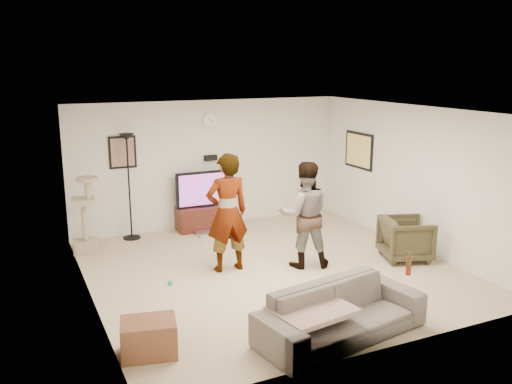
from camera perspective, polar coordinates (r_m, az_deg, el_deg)
name	(u,v)px	position (r m, az deg, el deg)	size (l,w,h in m)	color
floor	(271,270)	(8.75, 1.62, -8.15)	(5.50, 5.50, 0.02)	tan
ceiling	(273,110)	(8.18, 1.74, 8.52)	(5.50, 5.50, 0.02)	white
wall_back	(210,164)	(10.85, -4.85, 2.95)	(5.50, 0.04, 2.50)	white
wall_front	(385,246)	(6.14, 13.30, -5.49)	(5.50, 0.04, 2.50)	white
wall_left	(87,213)	(7.59, -17.24, -2.12)	(0.04, 5.50, 2.50)	white
wall_right	(413,178)	(9.89, 16.07, 1.46)	(0.04, 5.50, 2.50)	white
wall_clock	(209,121)	(10.71, -4.88, 7.40)	(0.26, 0.26, 0.04)	silver
wall_speaker	(211,158)	(10.77, -4.75, 3.58)	(0.25, 0.10, 0.10)	black
picture_back	(123,152)	(10.32, -13.75, 4.05)	(0.42, 0.03, 0.52)	#886858
picture_right	(359,150)	(11.07, 10.67, 4.28)	(0.03, 0.78, 0.62)	#FCE473
tv_stand	(206,217)	(10.79, -5.27, -2.66)	(1.13, 0.45, 0.47)	#3C1711
console_box	(208,233)	(10.46, -5.06, -4.31)	(0.40, 0.30, 0.07)	silver
tv	(205,189)	(10.65, -5.34, 0.34)	(1.16, 0.08, 0.69)	black
tv_screen	(206,189)	(10.61, -5.25, 0.29)	(1.07, 0.01, 0.61)	blue
floor_lamp	(129,187)	(10.25, -13.10, 0.50)	(0.32, 0.32, 1.96)	black
cat_tree	(84,215)	(9.80, -17.49, -2.27)	(0.42, 0.42, 1.33)	tan
person_left	(227,213)	(8.46, -3.02, -2.18)	(0.68, 0.45, 1.87)	gray
person_right	(305,215)	(8.68, 5.09, -2.36)	(0.83, 0.65, 1.71)	#34507B
sofa	(341,312)	(6.71, 8.89, -12.30)	(2.12, 0.83, 0.62)	#605750
throw_blanket	(312,310)	(6.46, 5.89, -12.17)	(0.90, 0.70, 0.06)	tan
beer_bottle	(409,265)	(7.10, 15.64, -7.38)	(0.06, 0.06, 0.25)	#492D0E
armchair	(406,239)	(9.42, 15.36, -4.72)	(0.75, 0.77, 0.70)	#3A3420
side_table	(149,338)	(6.42, -11.12, -14.68)	(0.61, 0.46, 0.41)	brown
toy_ball	(170,283)	(8.26, -8.92, -9.33)	(0.07, 0.07, 0.07)	#10A27C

